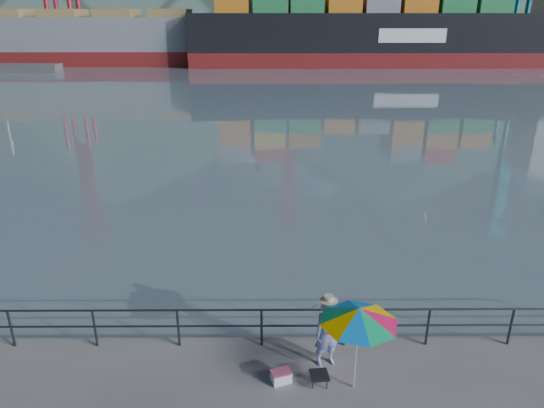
{
  "coord_description": "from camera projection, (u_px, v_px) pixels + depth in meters",
  "views": [
    {
      "loc": [
        1.19,
        -8.02,
        7.52
      ],
      "look_at": [
        1.28,
        6.0,
        2.0
      ],
      "focal_mm": 32.0,
      "sensor_mm": 36.0,
      "label": 1
    }
  ],
  "objects": [
    {
      "name": "fishing_rod",
      "position": [
        313.0,
        337.0,
        12.08
      ],
      "size": [
        0.12,
        1.73,
        1.22
      ],
      "primitive_type": "cylinder",
      "rotation": [
        0.96,
        0.0,
        -0.06
      ],
      "color": "black",
      "rests_on": "ground"
    },
    {
      "name": "cooler_bag",
      "position": [
        281.0,
        377.0,
        10.58
      ],
      "size": [
        0.48,
        0.4,
        0.24
      ],
      "primitive_type": "cube",
      "rotation": [
        0.0,
        0.0,
        0.33
      ],
      "color": "silver",
      "rests_on": "ground"
    },
    {
      "name": "fisherman",
      "position": [
        327.0,
        333.0,
        10.89
      ],
      "size": [
        0.69,
        0.56,
        1.65
      ],
      "primitive_type": "imported",
      "rotation": [
        0.0,
        0.0,
        0.31
      ],
      "color": "#354395",
      "rests_on": "ground"
    },
    {
      "name": "container_ship",
      "position": [
        414.0,
        25.0,
        76.2
      ],
      "size": [
        66.78,
        11.13,
        18.1
      ],
      "color": "maroon",
      "rests_on": "ground"
    },
    {
      "name": "far_dock",
      "position": [
        313.0,
        54.0,
        96.81
      ],
      "size": [
        200.0,
        40.0,
        0.4
      ],
      "primitive_type": "cube",
      "color": "#514F4C",
      "rests_on": "ground"
    },
    {
      "name": "container_stacks",
      "position": [
        428.0,
        38.0,
        96.33
      ],
      "size": [
        58.0,
        5.4,
        7.8
      ],
      "color": "red",
      "rests_on": "ground"
    },
    {
      "name": "bulk_carrier",
      "position": [
        148.0,
        37.0,
        78.26
      ],
      "size": [
        56.14,
        9.72,
        14.5
      ],
      "color": "maroon",
      "rests_on": "ground"
    },
    {
      "name": "folding_stool",
      "position": [
        319.0,
        379.0,
        10.52
      ],
      "size": [
        0.43,
        0.43,
        0.26
      ],
      "color": "black",
      "rests_on": "ground"
    },
    {
      "name": "beach_umbrella",
      "position": [
        359.0,
        315.0,
        9.8
      ],
      "size": [
        1.81,
        1.81,
        2.0
      ],
      "color": "white",
      "rests_on": "ground"
    },
    {
      "name": "guardrail",
      "position": [
        220.0,
        327.0,
        11.61
      ],
      "size": [
        22.0,
        0.06,
        1.03
      ],
      "color": "#2D3033",
      "rests_on": "ground"
    },
    {
      "name": "harbor_water",
      "position": [
        264.0,
        43.0,
        131.18
      ],
      "size": [
        500.0,
        280.0,
        0.0
      ],
      "primitive_type": "cube",
      "color": "slate",
      "rests_on": "ground"
    }
  ]
}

